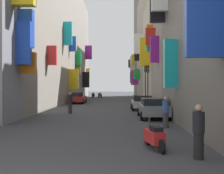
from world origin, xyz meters
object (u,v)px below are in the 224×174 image
at_px(parked_car_grey, 153,107).
at_px(traffic_light_far_corner, 148,79).
at_px(parked_car_red, 78,97).
at_px(pedestrian_near_left, 70,103).
at_px(scooter_red, 154,137).
at_px(pedestrian_near_right, 166,112).
at_px(scooter_black, 93,95).
at_px(parked_car_silver, 142,102).
at_px(pedestrian_crossing, 199,132).
at_px(traffic_light_near_corner, 145,78).
at_px(scooter_green, 100,95).

relative_size(parked_car_grey, traffic_light_far_corner, 1.02).
distance_m(parked_car_grey, parked_car_red, 18.96).
xyz_separation_m(pedestrian_near_left, traffic_light_far_corner, (7.04, 6.35, 2.11)).
xyz_separation_m(scooter_red, pedestrian_near_left, (-5.28, 13.64, 0.40)).
bearing_deg(parked_car_red, pedestrian_near_right, -70.49).
bearing_deg(scooter_black, parked_car_silver, -75.85).
bearing_deg(parked_car_red, pedestrian_crossing, -75.12).
xyz_separation_m(scooter_black, pedestrian_crossing, (7.16, -45.64, 0.40)).
distance_m(parked_car_red, traffic_light_near_corner, 9.87).
height_order(parked_car_silver, pedestrian_near_left, pedestrian_near_left).
height_order(parked_car_red, pedestrian_near_right, pedestrian_near_right).
height_order(parked_car_grey, traffic_light_near_corner, traffic_light_near_corner).
xyz_separation_m(parked_car_grey, scooter_red, (-1.16, -10.17, -0.29)).
relative_size(parked_car_red, pedestrian_crossing, 2.60).
distance_m(parked_car_red, traffic_light_far_corner, 11.38).
xyz_separation_m(scooter_black, traffic_light_near_corner, (7.69, -21.65, 2.64)).
xyz_separation_m(scooter_red, pedestrian_near_right, (1.31, 5.58, 0.39)).
bearing_deg(traffic_light_far_corner, parked_car_red, 137.47).
height_order(scooter_green, pedestrian_near_left, pedestrian_near_left).
xyz_separation_m(scooter_red, pedestrian_crossing, (1.22, -1.40, 0.40)).
height_order(pedestrian_near_left, traffic_light_near_corner, traffic_light_near_corner).
bearing_deg(traffic_light_far_corner, parked_car_silver, -106.21).
distance_m(parked_car_silver, pedestrian_near_left, 7.07).
bearing_deg(parked_car_grey, traffic_light_far_corner, 86.48).
bearing_deg(pedestrian_crossing, traffic_light_far_corner, 88.56).
bearing_deg(parked_car_silver, scooter_green, 101.67).
relative_size(pedestrian_crossing, pedestrian_near_left, 1.00).
xyz_separation_m(scooter_red, traffic_light_near_corner, (1.75, 22.60, 2.64)).
relative_size(scooter_red, pedestrian_crossing, 1.11).
relative_size(parked_car_grey, parked_car_silver, 1.13).
xyz_separation_m(parked_car_red, parked_car_silver, (7.37, -10.47, -0.00)).
xyz_separation_m(traffic_light_near_corner, traffic_light_far_corner, (0.01, -2.61, -0.14)).
distance_m(parked_car_silver, pedestrian_crossing, 18.46).
relative_size(pedestrian_near_right, traffic_light_far_corner, 0.39).
bearing_deg(pedestrian_crossing, parked_car_grey, 90.31).
height_order(parked_car_silver, scooter_black, parked_car_silver).
xyz_separation_m(scooter_black, scooter_green, (1.26, -0.09, -0.00)).
distance_m(parked_car_red, pedestrian_crossing, 29.93).
bearing_deg(traffic_light_far_corner, pedestrian_near_right, -91.79).
distance_m(scooter_black, pedestrian_near_right, 39.34).
bearing_deg(traffic_light_near_corner, scooter_black, 109.56).
relative_size(scooter_black, scooter_red, 0.96).
xyz_separation_m(parked_car_silver, scooter_black, (-6.85, 27.19, -0.26)).
bearing_deg(scooter_red, pedestrian_near_right, 76.78).
xyz_separation_m(parked_car_red, pedestrian_crossing, (7.69, -28.93, 0.14)).
relative_size(parked_car_silver, pedestrian_crossing, 2.28).
xyz_separation_m(pedestrian_crossing, traffic_light_near_corner, (0.53, 24.00, 2.24)).
distance_m(parked_car_grey, scooter_green, 34.48).
relative_size(parked_car_grey, scooter_green, 2.52).
xyz_separation_m(pedestrian_near_right, traffic_light_far_corner, (0.45, 14.40, 2.12)).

